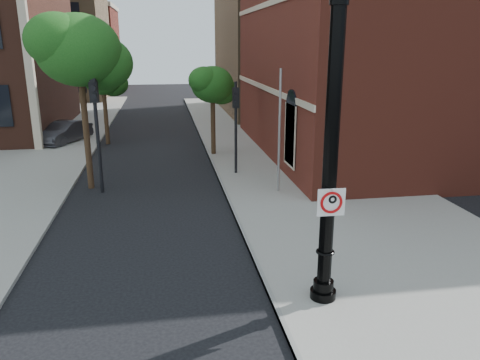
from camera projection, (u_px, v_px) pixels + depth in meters
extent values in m
plane|color=black|center=(182.00, 303.00, 10.67)|extent=(120.00, 120.00, 0.00)
cube|color=gray|center=(306.00, 173.00, 21.05)|extent=(8.00, 60.00, 0.12)
cube|color=gray|center=(7.00, 147.00, 26.29)|extent=(10.00, 50.00, 0.12)
cube|color=gray|center=(219.00, 177.00, 20.43)|extent=(0.10, 60.00, 0.14)
cube|color=maroon|center=(470.00, 37.00, 24.73)|extent=(22.00, 16.00, 12.00)
cube|color=black|center=(290.00, 136.00, 19.40)|extent=(0.08, 1.40, 2.40)
cube|color=beige|center=(265.00, 88.00, 23.71)|extent=(0.06, 16.00, 0.25)
cube|color=beige|center=(267.00, 4.00, 22.59)|extent=(0.06, 16.00, 0.25)
cube|color=beige|center=(23.00, 16.00, 23.70)|extent=(0.40, 0.40, 14.00)
cube|color=olive|center=(45.00, 40.00, 48.77)|extent=(12.00, 12.00, 12.00)
cube|color=maroon|center=(71.00, 49.00, 62.30)|extent=(12.00, 12.00, 10.00)
cube|color=olive|center=(353.00, 27.00, 39.60)|extent=(22.00, 14.00, 14.00)
cylinder|color=black|center=(323.00, 296.00, 10.65)|extent=(0.59, 0.59, 0.31)
cylinder|color=black|center=(323.00, 286.00, 10.58)|extent=(0.46, 0.46, 0.26)
cylinder|color=black|center=(330.00, 160.00, 9.75)|extent=(0.31, 0.31, 6.07)
torus|color=black|center=(325.00, 252.00, 10.34)|extent=(0.42, 0.42, 0.06)
cylinder|color=black|center=(339.00, 1.00, 8.88)|extent=(0.38, 0.38, 0.16)
cube|color=white|center=(331.00, 202.00, 9.83)|extent=(0.61, 0.04, 0.61)
cube|color=black|center=(332.00, 190.00, 9.75)|extent=(0.61, 0.02, 0.05)
cube|color=black|center=(330.00, 215.00, 9.91)|extent=(0.61, 0.02, 0.05)
cube|color=black|center=(318.00, 203.00, 9.80)|extent=(0.05, 0.01, 0.61)
cube|color=black|center=(344.00, 202.00, 9.87)|extent=(0.05, 0.01, 0.61)
torus|color=#BE0709|center=(331.00, 202.00, 9.83)|extent=(0.49, 0.07, 0.48)
cube|color=#BE0709|center=(331.00, 202.00, 9.83)|extent=(0.34, 0.02, 0.34)
cube|color=black|center=(329.00, 202.00, 9.83)|extent=(0.06, 0.01, 0.28)
torus|color=black|center=(333.00, 199.00, 9.82)|extent=(0.19, 0.06, 0.19)
cylinder|color=black|center=(332.00, 190.00, 9.76)|extent=(0.03, 0.02, 0.03)
imported|color=#333238|center=(65.00, 132.00, 27.43)|extent=(2.86, 4.18, 1.31)
cylinder|color=black|center=(97.00, 132.00, 17.90)|extent=(0.14, 0.14, 4.86)
cube|color=black|center=(94.00, 89.00, 17.44)|extent=(0.32, 0.30, 1.01)
sphere|color=#E50505|center=(92.00, 80.00, 17.19)|extent=(0.18, 0.18, 0.18)
sphere|color=#FF8C00|center=(93.00, 88.00, 17.28)|extent=(0.18, 0.18, 0.18)
sphere|color=#00E519|center=(94.00, 96.00, 17.36)|extent=(0.18, 0.18, 0.18)
cylinder|color=black|center=(236.00, 130.00, 20.38)|extent=(0.12, 0.12, 4.14)
cube|color=black|center=(236.00, 98.00, 19.99)|extent=(0.27, 0.26, 0.86)
sphere|color=#E50505|center=(236.00, 91.00, 19.78)|extent=(0.16, 0.16, 0.16)
sphere|color=#FF8C00|center=(236.00, 97.00, 19.85)|extent=(0.16, 0.16, 0.16)
sphere|color=#00E519|center=(236.00, 103.00, 19.92)|extent=(0.16, 0.16, 0.16)
cylinder|color=#999999|center=(279.00, 133.00, 17.72)|extent=(0.10, 0.10, 4.81)
cylinder|color=#352215|center=(86.00, 126.00, 18.41)|extent=(0.24, 0.24, 5.08)
ellipsoid|color=#144813|center=(79.00, 50.00, 17.60)|extent=(3.19, 3.19, 2.71)
ellipsoid|color=#144813|center=(101.00, 63.00, 18.40)|extent=(2.47, 2.47, 2.10)
ellipsoid|color=#144813|center=(57.00, 40.00, 16.98)|extent=(2.32, 2.32, 1.97)
cylinder|color=#352215|center=(106.00, 114.00, 26.98)|extent=(0.24, 0.24, 3.56)
ellipsoid|color=#144813|center=(103.00, 78.00, 26.40)|extent=(2.24, 2.24, 1.90)
ellipsoid|color=#144813|center=(113.00, 84.00, 26.97)|extent=(1.73, 1.73, 1.47)
ellipsoid|color=#144813|center=(93.00, 74.00, 25.97)|extent=(1.63, 1.63, 1.38)
cylinder|color=#352215|center=(213.00, 123.00, 24.13)|extent=(0.24, 0.24, 3.44)
ellipsoid|color=#144813|center=(212.00, 85.00, 23.58)|extent=(2.16, 2.16, 1.84)
ellipsoid|color=#144813|center=(221.00, 91.00, 24.12)|extent=(1.67, 1.67, 1.42)
ellipsoid|color=#144813|center=(204.00, 80.00, 23.16)|extent=(1.57, 1.57, 1.34)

